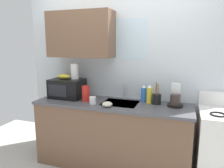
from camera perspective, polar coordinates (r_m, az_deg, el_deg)
kitchen_wall_assembly at (r=3.05m, az=0.05°, el=5.08°), size 2.83×0.42×2.50m
counter_unit at (r=2.97m, az=0.05°, el=-13.22°), size 2.06×0.63×0.90m
sink_faucet at (r=2.98m, az=3.40°, el=-2.06°), size 0.03×0.03×0.21m
microwave at (r=3.12m, az=-11.91°, el=-1.15°), size 0.46×0.35×0.27m
banana_bunch at (r=3.11m, az=-12.80°, el=1.98°), size 0.20×0.11×0.07m
paper_towel_roll at (r=3.07m, az=-9.98°, el=3.38°), size 0.11×0.11×0.22m
coffee_maker at (r=2.76m, az=16.64°, el=-3.57°), size 0.19×0.21×0.28m
dish_soap_bottle_blue at (r=2.87m, az=8.52°, el=-2.61°), size 0.07×0.07×0.23m
dish_soap_bottle_yellow at (r=2.81m, az=9.99°, el=-2.78°), size 0.07×0.07×0.24m
cereal_canister at (r=2.88m, az=-7.04°, el=-2.57°), size 0.10×0.10×0.21m
mug_white at (r=2.76m, az=-5.19°, el=-4.38°), size 0.08×0.08×0.09m
utensil_crock at (r=2.79m, az=11.89°, el=-3.89°), size 0.11×0.11×0.29m
small_bowl at (r=2.63m, az=-1.31°, el=-5.45°), size 0.13×0.13×0.06m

